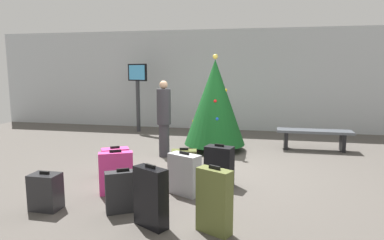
# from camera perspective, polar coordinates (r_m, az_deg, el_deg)

# --- Properties ---
(ground_plane) EXTENTS (16.00, 16.00, 0.00)m
(ground_plane) POSITION_cam_1_polar(r_m,az_deg,el_deg) (6.57, 2.60, -8.40)
(ground_plane) COLOR #514C47
(back_wall) EXTENTS (16.00, 0.20, 3.13)m
(back_wall) POSITION_cam_1_polar(r_m,az_deg,el_deg) (10.86, 6.59, 6.64)
(back_wall) COLOR #B7BCC1
(back_wall) RESTS_ON ground_plane
(holiday_tree) EXTENTS (1.43, 1.43, 2.25)m
(holiday_tree) POSITION_cam_1_polar(r_m,az_deg,el_deg) (8.01, 3.84, 2.99)
(holiday_tree) COLOR #4C3319
(holiday_tree) RESTS_ON ground_plane
(flight_info_kiosk) EXTENTS (0.70, 0.38, 2.07)m
(flight_info_kiosk) POSITION_cam_1_polar(r_m,az_deg,el_deg) (10.54, -9.08, 5.61)
(flight_info_kiosk) COLOR #333338
(flight_info_kiosk) RESTS_ON ground_plane
(waiting_bench) EXTENTS (1.72, 0.44, 0.48)m
(waiting_bench) POSITION_cam_1_polar(r_m,az_deg,el_deg) (8.60, 19.73, -2.33)
(waiting_bench) COLOR #4C5159
(waiting_bench) RESTS_ON ground_plane
(traveller_0) EXTENTS (0.35, 0.35, 1.67)m
(traveller_0) POSITION_cam_1_polar(r_m,az_deg,el_deg) (7.44, -4.72, 0.53)
(traveller_0) COLOR #333338
(traveller_0) RESTS_ON ground_plane
(suitcase_0) EXTENTS (0.50, 0.39, 0.60)m
(suitcase_0) POSITION_cam_1_polar(r_m,az_deg,el_deg) (4.77, -11.37, -11.63)
(suitcase_0) COLOR #232326
(suitcase_0) RESTS_ON ground_plane
(suitcase_1) EXTENTS (0.39, 0.28, 0.54)m
(suitcase_1) POSITION_cam_1_polar(r_m,az_deg,el_deg) (5.17, -23.26, -10.95)
(suitcase_1) COLOR #232326
(suitcase_1) RESTS_ON ground_plane
(suitcase_2) EXTENTS (0.53, 0.36, 0.70)m
(suitcase_2) POSITION_cam_1_polar(r_m,az_deg,el_deg) (5.43, -12.56, -8.65)
(suitcase_2) COLOR #E5388C
(suitcase_2) RESTS_ON ground_plane
(suitcase_3) EXTENTS (0.53, 0.44, 0.55)m
(suitcase_3) POSITION_cam_1_polar(r_m,az_deg,el_deg) (6.32, -12.67, -6.90)
(suitcase_3) COLOR #E5388C
(suitcase_3) RESTS_ON ground_plane
(suitcase_4) EXTENTS (0.50, 0.36, 0.69)m
(suitcase_4) POSITION_cam_1_polar(r_m,az_deg,el_deg) (5.72, 4.56, -7.61)
(suitcase_4) COLOR black
(suitcase_4) RESTS_ON ground_plane
(suitcase_5) EXTENTS (0.45, 0.34, 0.81)m
(suitcase_5) POSITION_cam_1_polar(r_m,az_deg,el_deg) (4.10, 3.73, -13.36)
(suitcase_5) COLOR #59602D
(suitcase_5) RESTS_ON ground_plane
(suitcase_6) EXTENTS (0.54, 0.42, 0.67)m
(suitcase_6) POSITION_cam_1_polar(r_m,az_deg,el_deg) (5.29, -1.29, -9.05)
(suitcase_6) COLOR #9EA0A5
(suitcase_6) RESTS_ON ground_plane
(suitcase_7) EXTENTS (0.48, 0.38, 0.78)m
(suitcase_7) POSITION_cam_1_polar(r_m,az_deg,el_deg) (4.27, -6.89, -12.70)
(suitcase_7) COLOR black
(suitcase_7) RESTS_ON ground_plane
(suitcase_8) EXTENTS (0.47, 0.30, 0.55)m
(suitcase_8) POSITION_cam_1_polar(r_m,az_deg,el_deg) (6.03, -1.34, -7.41)
(suitcase_8) COLOR #59602D
(suitcase_8) RESTS_ON ground_plane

